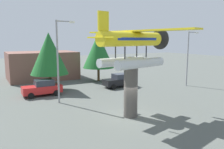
{
  "coord_description": "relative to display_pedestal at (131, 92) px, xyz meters",
  "views": [
    {
      "loc": [
        -9.94,
        -14.36,
        6.12
      ],
      "look_at": [
        0.0,
        3.0,
        3.04
      ],
      "focal_mm": 35.95,
      "sensor_mm": 36.0,
      "label": 1
    }
  ],
  "objects": [
    {
      "name": "ground_plane",
      "position": [
        0.0,
        0.0,
        -2.03
      ],
      "size": [
        140.0,
        140.0,
        0.0
      ],
      "primitive_type": "plane",
      "color": "#515651"
    },
    {
      "name": "display_pedestal",
      "position": [
        0.0,
        0.0,
        0.0
      ],
      "size": [
        1.1,
        1.1,
        4.05
      ],
      "primitive_type": "cylinder",
      "color": "#4C4742",
      "rests_on": "ground"
    },
    {
      "name": "floatplane_monument",
      "position": [
        0.13,
        0.03,
        3.7
      ],
      "size": [
        7.15,
        10.4,
        4.0
      ],
      "rotation": [
        0.0,
        0.0,
        0.21
      ],
      "color": "silver",
      "rests_on": "display_pedestal"
    },
    {
      "name": "car_mid_red",
      "position": [
        -4.53,
        10.6,
        -1.15
      ],
      "size": [
        4.2,
        2.02,
        1.76
      ],
      "rotation": [
        0.0,
        0.0,
        3.14
      ],
      "color": "red",
      "rests_on": "ground"
    },
    {
      "name": "car_far_black",
      "position": [
        5.28,
        10.24,
        -1.15
      ],
      "size": [
        4.2,
        2.02,
        1.76
      ],
      "rotation": [
        0.0,
        0.0,
        3.14
      ],
      "color": "black",
      "rests_on": "ground"
    },
    {
      "name": "streetlight_primary",
      "position": [
        -3.62,
        6.82,
        2.61
      ],
      "size": [
        1.84,
        0.28,
        7.99
      ],
      "color": "gray",
      "rests_on": "ground"
    },
    {
      "name": "streetlight_secondary",
      "position": [
        13.84,
        6.53,
        2.22
      ],
      "size": [
        1.84,
        0.28,
        7.24
      ],
      "color": "gray",
      "rests_on": "ground"
    },
    {
      "name": "storefront_building",
      "position": [
        -2.0,
        22.0,
        0.11
      ],
      "size": [
        10.18,
        7.24,
        4.28
      ],
      "primitive_type": "cube",
      "color": "brown",
      "rests_on": "ground"
    },
    {
      "name": "tree_east",
      "position": [
        -3.14,
        12.66,
        2.5
      ],
      "size": [
        4.49,
        4.49,
        7.03
      ],
      "color": "brown",
      "rests_on": "ground"
    },
    {
      "name": "tree_center_back",
      "position": [
        4.95,
        15.77,
        2.54
      ],
      "size": [
        4.65,
        4.65,
        7.15
      ],
      "color": "brown",
      "rests_on": "ground"
    }
  ]
}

